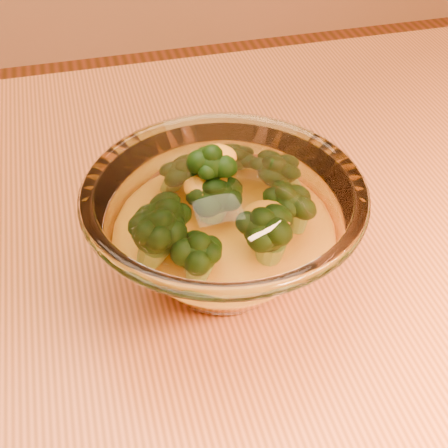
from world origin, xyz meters
name	(u,v)px	position (x,y,z in m)	size (l,w,h in m)	color
table	(324,342)	(0.00, 0.00, 0.65)	(1.20, 0.80, 0.75)	#B86437
glass_bowl	(224,229)	(-0.09, 0.02, 0.80)	(0.21, 0.21, 0.09)	white
cheese_sauce	(224,247)	(-0.09, 0.02, 0.78)	(0.12, 0.12, 0.03)	orange
broccoli_heap	(221,208)	(-0.09, 0.02, 0.81)	(0.14, 0.12, 0.07)	black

